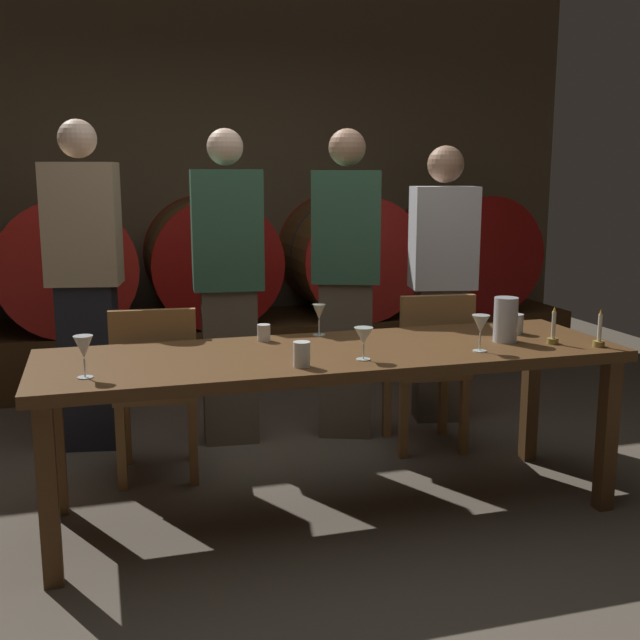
{
  "coord_description": "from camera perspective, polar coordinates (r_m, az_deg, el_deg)",
  "views": [
    {
      "loc": [
        -0.83,
        -3.18,
        1.5
      ],
      "look_at": [
        0.15,
        0.15,
        0.84
      ],
      "focal_mm": 43.19,
      "sensor_mm": 36.0,
      "label": 1
    }
  ],
  "objects": [
    {
      "name": "candle_right",
      "position": [
        3.62,
        19.98,
        -1.18
      ],
      "size": [
        0.05,
        0.05,
        0.17
      ],
      "color": "olive",
      "rests_on": "dining_table"
    },
    {
      "name": "chair_right",
      "position": [
        4.22,
        8.14,
        -3.22
      ],
      "size": [
        0.44,
        0.44,
        0.88
      ],
      "rotation": [
        0.0,
        0.0,
        3.04
      ],
      "color": "olive",
      "rests_on": "ground"
    },
    {
      "name": "wine_glass_far_right",
      "position": [
        3.37,
        11.81,
        -0.34
      ],
      "size": [
        0.08,
        0.08,
        0.16
      ],
      "color": "silver",
      "rests_on": "dining_table"
    },
    {
      "name": "pitcher",
      "position": [
        3.6,
        13.59,
        0.03
      ],
      "size": [
        0.11,
        0.11,
        0.2
      ],
      "color": "silver",
      "rests_on": "dining_table"
    },
    {
      "name": "guest_center_left",
      "position": [
        4.28,
        -6.83,
        2.53
      ],
      "size": [
        0.4,
        0.27,
        1.74
      ],
      "rotation": [
        0.0,
        0.0,
        3.05
      ],
      "color": "brown",
      "rests_on": "ground"
    },
    {
      "name": "cup_center",
      "position": [
        3.05,
        -1.37,
        -2.55
      ],
      "size": [
        0.07,
        0.07,
        0.1
      ],
      "primitive_type": "cylinder",
      "color": "white",
      "rests_on": "dining_table"
    },
    {
      "name": "wine_glass_far_left",
      "position": [
        3.0,
        -17.11,
        -2.0
      ],
      "size": [
        0.07,
        0.07,
        0.16
      ],
      "color": "white",
      "rests_on": "dining_table"
    },
    {
      "name": "guest_center_right",
      "position": [
        4.36,
        1.96,
        2.82
      ],
      "size": [
        0.44,
        0.36,
        1.75
      ],
      "rotation": [
        0.0,
        0.0,
        2.78
      ],
      "color": "brown",
      "rests_on": "ground"
    },
    {
      "name": "wine_barrel_center",
      "position": [
        5.72,
        -8.14,
        4.46
      ],
      "size": [
        0.92,
        0.9,
        0.92
      ],
      "color": "brown",
      "rests_on": "barrel_shelf"
    },
    {
      "name": "wine_barrel_right",
      "position": [
        5.97,
        2.03,
        4.81
      ],
      "size": [
        0.92,
        0.9,
        0.92
      ],
      "color": "brown",
      "rests_on": "barrel_shelf"
    },
    {
      "name": "guest_far_right",
      "position": [
        4.71,
        9.04,
        2.78
      ],
      "size": [
        0.42,
        0.31,
        1.66
      ],
      "rotation": [
        0.0,
        0.0,
        2.94
      ],
      "color": "brown",
      "rests_on": "ground"
    },
    {
      "name": "back_wall",
      "position": [
        6.24,
        -8.8,
        10.64
      ],
      "size": [
        6.13,
        0.24,
        3.0
      ],
      "primitive_type": "cube",
      "color": "brown",
      "rests_on": "ground"
    },
    {
      "name": "wine_glass_center_left",
      "position": [
        3.63,
        -0.07,
        0.51
      ],
      "size": [
        0.06,
        0.06,
        0.15
      ],
      "color": "silver",
      "rests_on": "dining_table"
    },
    {
      "name": "ground_plane",
      "position": [
        3.61,
        -1.58,
        -13.77
      ],
      "size": [
        7.97,
        7.97,
        0.0
      ],
      "primitive_type": "plane",
      "color": "brown"
    },
    {
      "name": "barrel_shelf",
      "position": [
        5.84,
        -7.72,
        -2.04
      ],
      "size": [
        5.52,
        0.9,
        0.43
      ],
      "primitive_type": "cube",
      "color": "#4C2D16",
      "rests_on": "ground"
    },
    {
      "name": "wine_glass_center_right",
      "position": [
        3.16,
        3.25,
        -1.24
      ],
      "size": [
        0.08,
        0.08,
        0.14
      ],
      "color": "silver",
      "rests_on": "dining_table"
    },
    {
      "name": "cup_right",
      "position": [
        3.8,
        14.27,
        -0.27
      ],
      "size": [
        0.08,
        0.08,
        0.09
      ],
      "primitive_type": "cylinder",
      "color": "silver",
      "rests_on": "dining_table"
    },
    {
      "name": "dining_table",
      "position": [
        3.37,
        1.02,
        -3.42
      ],
      "size": [
        2.53,
        0.76,
        0.75
      ],
      "color": "brown",
      "rests_on": "ground"
    },
    {
      "name": "candle_left",
      "position": [
        3.62,
        16.89,
        -1.0
      ],
      "size": [
        0.05,
        0.05,
        0.17
      ],
      "color": "olive",
      "rests_on": "dining_table"
    },
    {
      "name": "wine_barrel_left",
      "position": [
        5.67,
        -18.12,
        3.97
      ],
      "size": [
        0.92,
        0.9,
        0.92
      ],
      "color": "brown",
      "rests_on": "barrel_shelf"
    },
    {
      "name": "wine_barrel_far_right",
      "position": [
        6.34,
        10.58,
        5.0
      ],
      "size": [
        0.92,
        0.9,
        0.92
      ],
      "color": "#513319",
      "rests_on": "barrel_shelf"
    },
    {
      "name": "guest_far_left",
      "position": [
        4.34,
        -16.98,
        2.57
      ],
      "size": [
        0.42,
        0.31,
        1.78
      ],
      "rotation": [
        0.0,
        0.0,
        2.95
      ],
      "color": "black",
      "rests_on": "ground"
    },
    {
      "name": "cup_left",
      "position": [
        3.53,
        -4.19,
        -0.94
      ],
      "size": [
        0.06,
        0.06,
        0.08
      ],
      "primitive_type": "cylinder",
      "color": "white",
      "rests_on": "dining_table"
    },
    {
      "name": "chair_left",
      "position": [
        3.85,
        -12.07,
        -4.71
      ],
      "size": [
        0.44,
        0.44,
        0.88
      ],
      "rotation": [
        0.0,
        0.0,
        3.03
      ],
      "color": "olive",
      "rests_on": "ground"
    }
  ]
}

